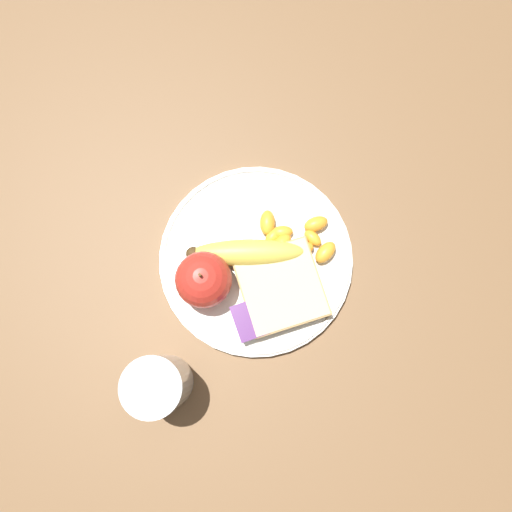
{
  "coord_description": "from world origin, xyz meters",
  "views": [
    {
      "loc": [
        -0.11,
        0.04,
        0.67
      ],
      "look_at": [
        0.0,
        0.0,
        0.03
      ],
      "focal_mm": 35.0,
      "sensor_mm": 36.0,
      "label": 1
    }
  ],
  "objects_px": {
    "banana": "(245,253)",
    "apple": "(204,280)",
    "juice_glass": "(160,384)",
    "bread_slice": "(281,287)",
    "fork": "(251,257)",
    "plate": "(256,259)",
    "jam_packet": "(250,320)"
  },
  "relations": [
    {
      "from": "banana",
      "to": "apple",
      "type": "bearing_deg",
      "value": 106.77
    },
    {
      "from": "juice_glass",
      "to": "bread_slice",
      "type": "xyz_separation_m",
      "value": [
        0.06,
        -0.18,
        -0.03
      ]
    },
    {
      "from": "banana",
      "to": "fork",
      "type": "height_order",
      "value": "banana"
    },
    {
      "from": "juice_glass",
      "to": "plate",
      "type": "bearing_deg",
      "value": -55.55
    },
    {
      "from": "plate",
      "to": "fork",
      "type": "height_order",
      "value": "fork"
    },
    {
      "from": "plate",
      "to": "jam_packet",
      "type": "bearing_deg",
      "value": 155.05
    },
    {
      "from": "plate",
      "to": "banana",
      "type": "distance_m",
      "value": 0.03
    },
    {
      "from": "plate",
      "to": "bread_slice",
      "type": "distance_m",
      "value": 0.05
    },
    {
      "from": "bread_slice",
      "to": "fork",
      "type": "xyz_separation_m",
      "value": [
        0.05,
        0.02,
        -0.01
      ]
    },
    {
      "from": "plate",
      "to": "banana",
      "type": "xyz_separation_m",
      "value": [
        0.01,
        0.01,
        0.02
      ]
    },
    {
      "from": "apple",
      "to": "jam_packet",
      "type": "xyz_separation_m",
      "value": [
        -0.07,
        -0.04,
        -0.03
      ]
    },
    {
      "from": "bread_slice",
      "to": "fork",
      "type": "relative_size",
      "value": 0.56
    },
    {
      "from": "bread_slice",
      "to": "jam_packet",
      "type": "xyz_separation_m",
      "value": [
        -0.03,
        0.05,
        -0.0
      ]
    },
    {
      "from": "apple",
      "to": "jam_packet",
      "type": "height_order",
      "value": "apple"
    },
    {
      "from": "juice_glass",
      "to": "apple",
      "type": "height_order",
      "value": "juice_glass"
    },
    {
      "from": "apple",
      "to": "jam_packet",
      "type": "distance_m",
      "value": 0.08
    },
    {
      "from": "juice_glass",
      "to": "banana",
      "type": "height_order",
      "value": "juice_glass"
    },
    {
      "from": "apple",
      "to": "fork",
      "type": "distance_m",
      "value": 0.08
    },
    {
      "from": "plate",
      "to": "jam_packet",
      "type": "height_order",
      "value": "jam_packet"
    },
    {
      "from": "plate",
      "to": "apple",
      "type": "bearing_deg",
      "value": 97.23
    },
    {
      "from": "juice_glass",
      "to": "fork",
      "type": "height_order",
      "value": "juice_glass"
    },
    {
      "from": "juice_glass",
      "to": "banana",
      "type": "relative_size",
      "value": 0.66
    },
    {
      "from": "jam_packet",
      "to": "juice_glass",
      "type": "bearing_deg",
      "value": 106.11
    },
    {
      "from": "banana",
      "to": "fork",
      "type": "relative_size",
      "value": 0.79
    },
    {
      "from": "jam_packet",
      "to": "banana",
      "type": "bearing_deg",
      "value": -15.14
    },
    {
      "from": "juice_glass",
      "to": "bread_slice",
      "type": "relative_size",
      "value": 0.92
    },
    {
      "from": "juice_glass",
      "to": "jam_packet",
      "type": "xyz_separation_m",
      "value": [
        0.04,
        -0.13,
        -0.03
      ]
    },
    {
      "from": "plate",
      "to": "jam_packet",
      "type": "distance_m",
      "value": 0.08
    },
    {
      "from": "plate",
      "to": "bread_slice",
      "type": "height_order",
      "value": "bread_slice"
    },
    {
      "from": "juice_glass",
      "to": "fork",
      "type": "bearing_deg",
      "value": -53.74
    },
    {
      "from": "plate",
      "to": "juice_glass",
      "type": "height_order",
      "value": "juice_glass"
    },
    {
      "from": "apple",
      "to": "bread_slice",
      "type": "height_order",
      "value": "apple"
    }
  ]
}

